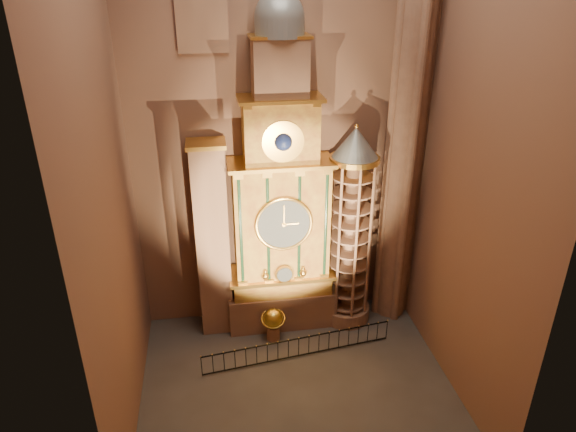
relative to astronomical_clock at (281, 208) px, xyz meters
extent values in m
plane|color=#383330|center=(0.00, -4.96, -6.68)|extent=(14.00, 14.00, 0.00)
plane|color=brown|center=(0.00, 1.04, 4.32)|extent=(22.00, 0.00, 22.00)
plane|color=brown|center=(-7.00, -4.96, 4.32)|extent=(0.00, 22.00, 22.00)
plane|color=brown|center=(7.00, -4.96, 4.32)|extent=(0.00, 22.00, 22.00)
cube|color=#8C634C|center=(0.00, 0.04, -5.68)|extent=(5.60, 2.20, 2.00)
cube|color=brown|center=(0.00, 0.04, -4.18)|extent=(5.00, 2.00, 1.00)
cube|color=gold|center=(0.00, -0.01, -3.63)|extent=(5.40, 2.30, 0.18)
cube|color=brown|center=(0.00, 0.04, -0.68)|extent=(4.60, 2.00, 6.00)
cylinder|color=black|center=(-2.05, -0.82, -0.68)|extent=(0.32, 0.32, 5.60)
cylinder|color=black|center=(-0.75, -0.82, -0.68)|extent=(0.32, 0.32, 5.60)
cylinder|color=black|center=(0.75, -0.82, -0.68)|extent=(0.32, 0.32, 5.60)
cylinder|color=black|center=(2.05, -0.82, -0.68)|extent=(0.32, 0.32, 5.60)
cube|color=gold|center=(0.00, -0.01, 2.37)|extent=(5.00, 2.25, 0.18)
cylinder|color=#2D3033|center=(0.00, -0.97, -0.38)|extent=(2.60, 0.12, 2.60)
torus|color=gold|center=(0.00, -1.02, -0.38)|extent=(2.80, 0.16, 2.80)
cylinder|color=gold|center=(0.00, -1.12, -3.08)|extent=(0.90, 0.10, 0.90)
sphere|color=gold|center=(-0.95, -1.07, -3.13)|extent=(0.36, 0.36, 0.36)
sphere|color=gold|center=(0.95, -1.07, -3.13)|extent=(0.36, 0.36, 0.36)
cube|color=brown|center=(0.00, 0.04, 3.82)|extent=(3.40, 1.80, 3.00)
sphere|color=#0D0E44|center=(0.00, -0.87, 3.62)|extent=(0.80, 0.80, 0.80)
cube|color=gold|center=(0.00, -0.01, 5.37)|extent=(3.80, 2.00, 0.15)
cube|color=#8C634C|center=(0.00, 0.04, 6.62)|extent=(2.40, 1.60, 2.60)
sphere|color=slate|center=(0.00, 0.04, 8.72)|extent=(2.10, 2.10, 2.10)
cube|color=#8C634C|center=(-3.40, 0.04, -1.68)|extent=(1.60, 1.40, 10.00)
cube|color=gold|center=(-3.40, -0.38, -3.68)|extent=(1.35, 0.10, 2.10)
cube|color=#461B12|center=(-3.40, -0.44, -3.68)|extent=(1.05, 0.04, 1.75)
cube|color=gold|center=(-3.40, -0.38, -1.08)|extent=(1.35, 0.10, 2.10)
cube|color=#461B12|center=(-3.40, -0.44, -1.08)|extent=(1.05, 0.04, 1.75)
cube|color=gold|center=(-3.40, -0.38, 1.52)|extent=(1.35, 0.10, 2.10)
cube|color=#461B12|center=(-3.40, -0.44, 1.52)|extent=(1.05, 0.04, 1.75)
cube|color=gold|center=(-3.40, 0.04, 3.42)|extent=(1.80, 1.60, 0.20)
cylinder|color=#8C634C|center=(3.50, -0.26, -6.28)|extent=(2.50, 2.50, 0.80)
cylinder|color=#8C634C|center=(3.50, -0.26, -1.78)|extent=(0.70, 0.70, 8.20)
cylinder|color=gold|center=(3.50, -0.26, 2.42)|extent=(2.40, 2.40, 0.25)
cone|color=slate|center=(3.50, -0.26, 3.22)|extent=(2.30, 2.30, 1.50)
sphere|color=gold|center=(3.50, -0.26, 4.02)|extent=(0.20, 0.20, 0.20)
cylinder|color=#8C634C|center=(6.10, 0.04, 4.32)|extent=(1.60, 1.60, 22.00)
cylinder|color=#8C634C|center=(6.90, 0.04, 4.32)|extent=(0.44, 0.44, 22.00)
cylinder|color=#8C634C|center=(5.30, 0.04, 4.32)|extent=(0.44, 0.44, 22.00)
cylinder|color=#8C634C|center=(6.10, 0.84, 4.32)|extent=(0.44, 0.44, 22.00)
cylinder|color=#8C634C|center=(6.10, -0.76, 4.32)|extent=(0.44, 0.44, 22.00)
cylinder|color=#8C634C|center=(-0.64, -1.48, -6.29)|extent=(0.66, 0.66, 0.77)
sphere|color=gold|center=(-0.64, -1.48, -5.41)|extent=(0.99, 0.99, 0.99)
torus|color=gold|center=(-0.64, -1.48, -5.41)|extent=(1.39, 1.34, 0.54)
cube|color=black|center=(0.39, -3.09, -5.54)|extent=(9.35, 1.30, 0.05)
cube|color=black|center=(0.39, -3.09, -6.58)|extent=(9.35, 1.30, 0.05)
camera|label=1|loc=(-3.19, -22.50, 10.42)|focal=32.00mm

